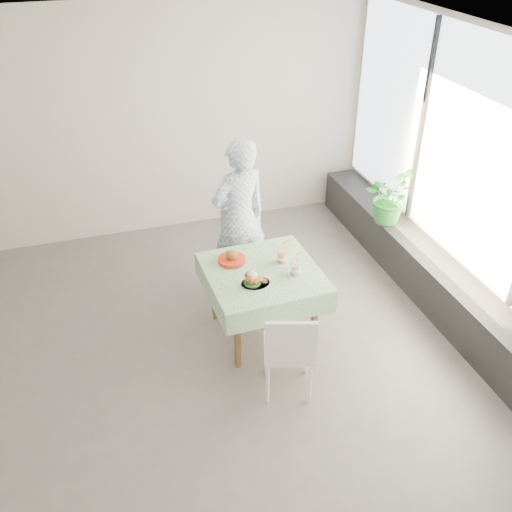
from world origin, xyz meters
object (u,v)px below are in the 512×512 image
object	(u,v)px
chair_near	(288,365)
diner	(239,219)
main_dish	(254,281)
juice_cup_orange	(282,257)
chair_far	(245,266)
potted_plant	(388,196)
cafe_table	(263,295)

from	to	relation	value
chair_near	diner	xyz separation A→B (m)	(0.03, 1.60, 0.60)
main_dish	juice_cup_orange	xyz separation A→B (m)	(0.37, 0.28, 0.02)
juice_cup_orange	chair_near	bearing A→B (deg)	-105.64
chair_far	juice_cup_orange	bearing A→B (deg)	-76.40
diner	potted_plant	size ratio (longest dim) A/B	2.79
cafe_table	diner	size ratio (longest dim) A/B	0.62
chair_near	diner	distance (m)	1.71
main_dish	potted_plant	xyz separation A→B (m)	(1.96, 1.10, 0.02)
diner	potted_plant	xyz separation A→B (m)	(1.80, 0.10, -0.06)
chair_far	potted_plant	size ratio (longest dim) A/B	1.48
cafe_table	juice_cup_orange	world-z (taller)	juice_cup_orange
cafe_table	main_dish	world-z (taller)	main_dish
cafe_table	diner	world-z (taller)	diner
juice_cup_orange	potted_plant	size ratio (longest dim) A/B	0.43
cafe_table	juice_cup_orange	bearing A→B (deg)	21.66
cafe_table	potted_plant	bearing A→B (deg)	26.72
main_dish	potted_plant	distance (m)	2.24
diner	juice_cup_orange	distance (m)	0.76
diner	cafe_table	bearing A→B (deg)	73.70
potted_plant	juice_cup_orange	bearing A→B (deg)	-152.60
chair_far	diner	distance (m)	0.59
cafe_table	chair_far	distance (m)	0.81
chair_near	main_dish	world-z (taller)	chair_near
diner	juice_cup_orange	xyz separation A→B (m)	(0.21, -0.72, -0.07)
cafe_table	diner	xyz separation A→B (m)	(0.01, 0.81, 0.41)
juice_cup_orange	potted_plant	bearing A→B (deg)	27.40
chair_near	potted_plant	xyz separation A→B (m)	(1.83, 1.70, 0.54)
chair_near	main_dish	size ratio (longest dim) A/B	3.22
cafe_table	chair_far	xyz separation A→B (m)	(0.05, 0.79, -0.18)
potted_plant	diner	bearing A→B (deg)	-176.86
diner	potted_plant	distance (m)	1.80
main_dish	juice_cup_orange	size ratio (longest dim) A/B	1.01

